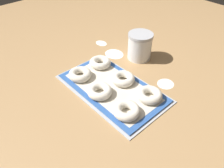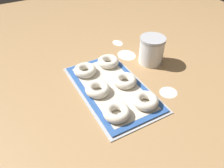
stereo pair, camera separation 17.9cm
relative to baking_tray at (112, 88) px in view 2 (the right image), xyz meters
name	(u,v)px [view 2 (the right image)]	position (x,y,z in m)	size (l,w,h in m)	color
ground_plane	(113,86)	(-0.01, 0.01, 0.00)	(2.80, 2.80, 0.00)	#A87F51
baking_tray	(112,88)	(0.00, 0.00, 0.00)	(0.51, 0.30, 0.01)	#B2B5BA
baking_mat	(112,87)	(0.00, 0.00, 0.01)	(0.49, 0.27, 0.00)	#2D569E
bagel_front_left	(85,70)	(-0.16, -0.07, 0.03)	(0.11, 0.11, 0.04)	silver
bagel_front_center	(98,89)	(0.00, -0.07, 0.03)	(0.11, 0.11, 0.04)	silver
bagel_front_right	(117,112)	(0.16, -0.07, 0.03)	(0.11, 0.11, 0.04)	silver
bagel_back_left	(108,61)	(-0.17, 0.07, 0.03)	(0.11, 0.11, 0.04)	silver
bagel_back_center	(125,80)	(0.01, 0.06, 0.03)	(0.11, 0.11, 0.04)	silver
bagel_back_right	(145,101)	(0.16, 0.07, 0.03)	(0.11, 0.11, 0.04)	silver
flour_canister	(152,50)	(-0.10, 0.29, 0.07)	(0.13, 0.13, 0.15)	white
flour_patch_near	(118,43)	(-0.36, 0.24, 0.00)	(0.08, 0.06, 0.00)	white
flour_patch_far	(168,92)	(0.15, 0.21, 0.00)	(0.08, 0.08, 0.00)	white
flour_patch_side	(127,55)	(-0.22, 0.21, 0.00)	(0.11, 0.10, 0.00)	white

